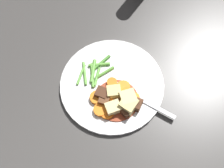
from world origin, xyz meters
name	(u,v)px	position (x,y,z in m)	size (l,w,h in m)	color
ground_plane	(112,86)	(0.00, 0.00, 0.00)	(3.00, 3.00, 0.00)	#423F3D
dinner_plate	(112,85)	(0.00, 0.00, 0.01)	(0.26, 0.26, 0.01)	white
stew_sauce	(116,100)	(0.04, -0.01, 0.01)	(0.11, 0.11, 0.00)	#93381E
carrot_slice_0	(107,112)	(0.06, -0.05, 0.02)	(0.03, 0.03, 0.01)	orange
carrot_slice_1	(97,98)	(0.01, -0.05, 0.02)	(0.03, 0.03, 0.01)	orange
carrot_slice_2	(123,87)	(0.02, 0.02, 0.02)	(0.03, 0.03, 0.01)	orange
carrot_slice_3	(109,104)	(0.04, -0.03, 0.02)	(0.03, 0.03, 0.01)	orange
carrot_slice_4	(135,98)	(0.06, 0.03, 0.02)	(0.02, 0.02, 0.01)	orange
carrot_slice_5	(112,82)	(0.00, 0.00, 0.02)	(0.03, 0.03, 0.01)	orange
carrot_slice_6	(100,110)	(0.04, -0.06, 0.02)	(0.03, 0.03, 0.01)	orange
carrot_slice_7	(127,94)	(0.04, 0.02, 0.02)	(0.03, 0.03, 0.01)	orange
potato_chunk_0	(128,99)	(0.06, 0.01, 0.03)	(0.03, 0.04, 0.03)	#EAD68C
potato_chunk_1	(114,92)	(0.03, -0.01, 0.03)	(0.03, 0.03, 0.03)	#E5CC7A
potato_chunk_2	(113,108)	(0.06, -0.03, 0.02)	(0.03, 0.03, 0.03)	#EAD68C
potato_chunk_3	(129,105)	(0.07, 0.00, 0.03)	(0.04, 0.04, 0.03)	#E5CC7A
meat_chunk_0	(102,94)	(0.01, -0.04, 0.02)	(0.03, 0.03, 0.02)	#4C2B19
meat_chunk_1	(136,104)	(0.08, 0.02, 0.02)	(0.02, 0.03, 0.02)	#4C2B19
meat_chunk_2	(105,99)	(0.03, -0.04, 0.02)	(0.03, 0.02, 0.02)	brown
meat_chunk_3	(126,112)	(0.08, -0.01, 0.02)	(0.02, 0.02, 0.02)	#4C2B19
green_bean_0	(85,73)	(-0.06, -0.04, 0.02)	(0.01, 0.01, 0.06)	#66AD42
green_bean_1	(93,71)	(-0.05, -0.02, 0.02)	(0.01, 0.01, 0.06)	#66AD42
green_bean_2	(92,75)	(-0.04, -0.03, 0.02)	(0.01, 0.01, 0.07)	#66AD42
green_bean_3	(97,77)	(-0.04, -0.02, 0.02)	(0.01, 0.01, 0.05)	#66AD42
green_bean_4	(101,63)	(-0.06, 0.01, 0.02)	(0.01, 0.01, 0.06)	#4C8E33
green_bean_5	(100,64)	(-0.06, 0.00, 0.02)	(0.01, 0.01, 0.05)	#66AD42
green_bean_6	(81,75)	(-0.06, -0.05, 0.02)	(0.01, 0.01, 0.06)	#66AD42
green_bean_7	(103,73)	(-0.04, 0.00, 0.02)	(0.01, 0.01, 0.05)	#599E38
fork	(140,99)	(0.07, 0.04, 0.01)	(0.16, 0.09, 0.00)	silver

